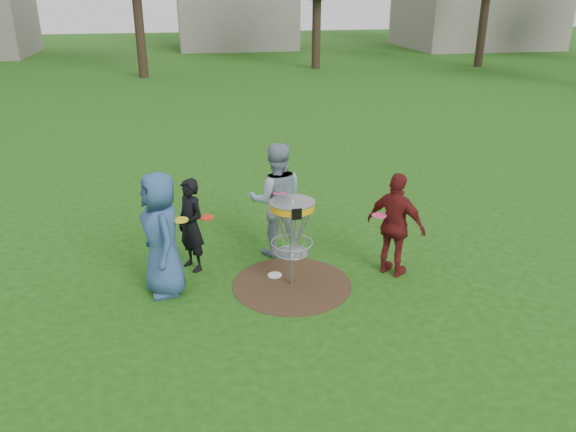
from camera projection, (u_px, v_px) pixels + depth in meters
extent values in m
plane|color=#19470F|center=(292.00, 285.00, 8.45)|extent=(100.00, 100.00, 0.00)
cylinder|color=#47331E|center=(292.00, 284.00, 8.45)|extent=(1.80, 1.80, 0.01)
imported|color=navy|center=(162.00, 234.00, 7.93)|extent=(0.79, 1.02, 1.84)
imported|color=black|center=(191.00, 225.00, 8.67)|extent=(0.60, 0.65, 1.49)
imported|color=gray|center=(276.00, 200.00, 9.11)|extent=(0.99, 0.80, 1.90)
imported|color=maroon|center=(396.00, 225.00, 8.48)|extent=(0.93, 0.99, 1.64)
cylinder|color=white|center=(275.00, 275.00, 8.71)|extent=(0.22, 0.22, 0.02)
cylinder|color=#9EA0A5|center=(292.00, 243.00, 8.19)|extent=(0.05, 0.05, 1.38)
cylinder|color=orange|center=(292.00, 206.00, 7.96)|extent=(0.64, 0.64, 0.10)
cylinder|color=#9EA0A5|center=(292.00, 202.00, 7.94)|extent=(0.66, 0.66, 0.01)
cube|color=black|center=(297.00, 214.00, 7.67)|extent=(0.14, 0.02, 0.16)
torus|color=#9EA0A5|center=(292.00, 243.00, 8.19)|extent=(0.62, 0.62, 0.02)
torus|color=#9EA0A5|center=(292.00, 252.00, 8.25)|extent=(0.50, 0.50, 0.02)
cylinder|color=#9EA0A5|center=(292.00, 253.00, 8.25)|extent=(0.44, 0.44, 0.01)
cylinder|color=yellow|center=(181.00, 220.00, 7.87)|extent=(0.22, 0.22, 0.02)
cylinder|color=red|center=(207.00, 217.00, 8.52)|extent=(0.22, 0.22, 0.02)
cylinder|color=#DE3A78|center=(280.00, 193.00, 8.78)|extent=(0.22, 0.22, 0.02)
cylinder|color=#EB3D73|center=(379.00, 216.00, 8.35)|extent=(0.22, 0.22, 0.02)
cylinder|color=#38281C|center=(139.00, 28.00, 26.54)|extent=(0.46, 0.46, 4.62)
cylinder|color=#38281C|center=(316.00, 32.00, 29.67)|extent=(0.46, 0.46, 3.78)
cylinder|color=#38281C|center=(483.00, 27.00, 30.29)|extent=(0.46, 0.46, 4.20)
cube|color=gray|center=(235.00, 11.00, 39.78)|extent=(8.00, 7.00, 5.00)
cube|color=gray|center=(477.00, 3.00, 39.91)|extent=(10.00, 8.00, 6.00)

